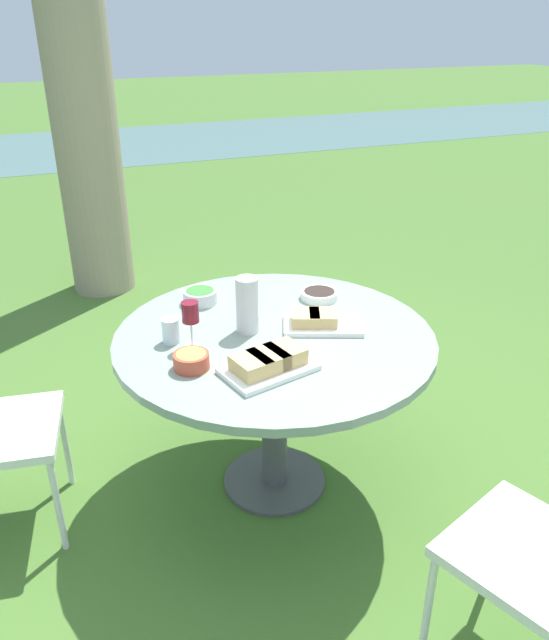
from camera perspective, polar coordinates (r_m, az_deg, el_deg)
The scene contains 11 objects.
ground_plane at distance 2.89m, azimuth -0.00°, elevation -14.52°, with size 40.00×40.00×0.00m, color #446B2B.
river_strip at distance 10.63m, azimuth -18.25°, elevation 14.70°, with size 40.00×3.41×0.01m.
dining_table at distance 2.52m, azimuth -0.00°, elevation -3.29°, with size 1.27×1.27×0.75m.
water_pitcher at distance 2.44m, azimuth -2.50°, elevation 1.39°, with size 0.10×0.09×0.23m.
wine_glass at distance 2.34m, azimuth -7.70°, elevation 0.52°, with size 0.07×0.07×0.18m.
platter_bread_main at distance 2.20m, azimuth -0.55°, elevation -3.94°, with size 0.36×0.27×0.08m.
platter_charcuterie at distance 2.51m, azimuth 4.03°, elevation -0.12°, with size 0.36×0.29×0.07m.
bowl_fries at distance 2.24m, azimuth -7.61°, elevation -3.64°, with size 0.13×0.13×0.06m.
bowl_salad at distance 2.74m, azimuth -6.81°, elevation 2.21°, with size 0.15×0.15×0.06m.
bowl_olives at distance 2.78m, azimuth 4.12°, elevation 2.36°, with size 0.17×0.17×0.04m.
cup_water_near at distance 2.42m, azimuth -9.46°, elevation -0.95°, with size 0.07×0.07×0.10m.
Camera 1 is at (-0.84, -2.03, 1.89)m, focal length 35.00 mm.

